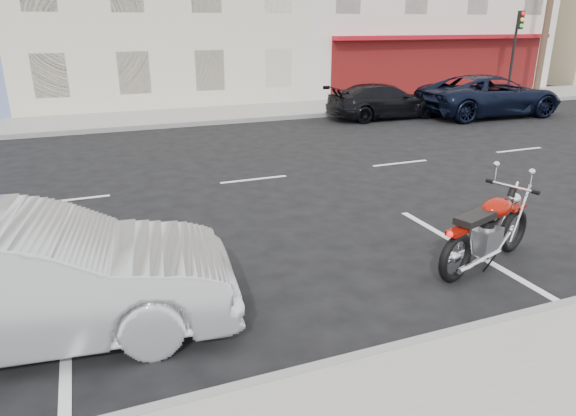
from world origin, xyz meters
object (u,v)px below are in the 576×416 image
(traffic_light, at_px, (516,43))
(suv_far, at_px, (490,96))
(sedan_silver, at_px, (25,280))
(car_far, at_px, (384,101))
(fire_hydrant, at_px, (482,88))
(motorcycle, at_px, (515,220))

(traffic_light, height_order, suv_far, traffic_light)
(sedan_silver, distance_m, car_far, 15.98)
(traffic_light, distance_m, car_far, 8.92)
(fire_hydrant, distance_m, motorcycle, 17.89)
(fire_hydrant, xyz_separation_m, car_far, (-6.88, -2.53, 0.11))
(traffic_light, height_order, sedan_silver, traffic_light)
(sedan_silver, height_order, suv_far, suv_far)
(fire_hydrant, height_order, car_far, car_far)
(fire_hydrant, bearing_deg, motorcycle, -129.55)
(sedan_silver, relative_size, car_far, 1.05)
(fire_hydrant, relative_size, sedan_silver, 0.16)
(fire_hydrant, bearing_deg, suv_far, -127.79)
(fire_hydrant, bearing_deg, traffic_light, -6.36)
(fire_hydrant, bearing_deg, sedan_silver, -143.26)
(traffic_light, xyz_separation_m, car_far, (-8.38, -2.36, -1.92))
(fire_hydrant, xyz_separation_m, suv_far, (-2.79, -3.59, 0.25))
(car_far, bearing_deg, sedan_silver, 133.98)
(suv_far, xyz_separation_m, car_far, (-4.10, 1.07, -0.14))
(car_far, bearing_deg, fire_hydrant, -70.14)
(suv_far, distance_m, car_far, 4.24)
(traffic_light, height_order, motorcycle, traffic_light)
(motorcycle, distance_m, car_far, 12.13)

